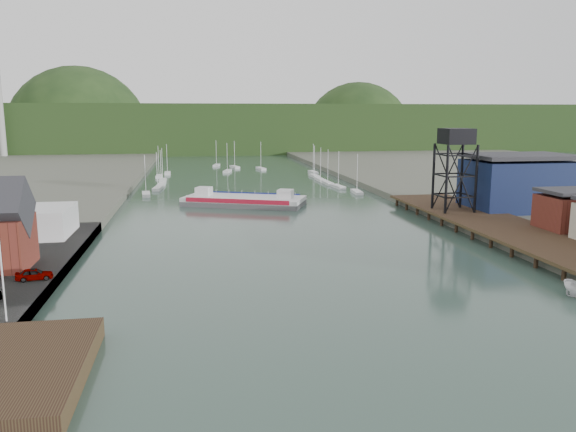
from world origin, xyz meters
name	(u,v)px	position (x,y,z in m)	size (l,w,h in m)	color
ground	(374,357)	(0.00, 0.00, 0.00)	(600.00, 600.00, 0.00)	#294136
west_stage	(21,372)	(-29.00, 0.00, 0.90)	(10.00, 18.00, 1.80)	black
east_pier	(497,224)	(37.00, 45.00, 1.90)	(14.00, 70.00, 2.45)	black
white_shed	(12,222)	(-44.00, 50.00, 3.85)	(18.00, 12.00, 4.50)	silver
flagpole	(1,260)	(-33.00, 10.00, 7.60)	(0.16, 0.16, 12.00)	silver
lift_tower	(456,141)	(35.00, 58.00, 15.65)	(6.50, 6.50, 16.00)	black
blue_shed	(519,183)	(50.00, 60.00, 7.06)	(20.50, 14.50, 11.30)	#0C1035
marina_sailboats	(241,178)	(0.08, 138.46, 0.35)	(57.71, 92.65, 0.90)	silver
distant_hills	(212,132)	(-3.98, 301.35, 10.38)	(500.00, 120.00, 80.00)	#1B3115
chain_ferry	(244,200)	(-3.85, 84.46, 1.13)	(29.53, 20.67, 3.95)	#525154
car_west_a	(34,274)	(-34.02, 23.73, 2.31)	(1.67, 4.15, 1.41)	#999999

